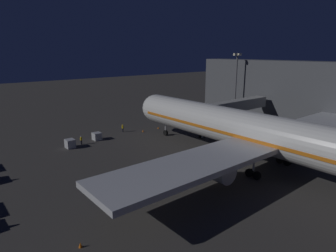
{
  "coord_description": "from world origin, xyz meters",
  "views": [
    {
      "loc": [
        38.81,
        30.31,
        17.9
      ],
      "look_at": [
        3.0,
        -13.35,
        3.5
      ],
      "focal_mm": 31.35,
      "sensor_mm": 36.0,
      "label": 1
    }
  ],
  "objects_px": {
    "traffic_cone_nose_starboard": "(143,131)",
    "ground_crew_under_port_wing": "(123,128)",
    "traffic_cone_wingtip_svc_side": "(80,245)",
    "airliner_at_gate": "(277,138)",
    "ground_crew_by_tug": "(81,140)",
    "jet_bridge": "(227,107)",
    "traffic_cone_nose_port": "(158,128)",
    "apron_floodlight_mast": "(236,81)",
    "baggage_container_mid_row": "(70,144)",
    "baggage_container_near_belt": "(97,136)"
  },
  "relations": [
    {
      "from": "traffic_cone_nose_starboard",
      "to": "ground_crew_under_port_wing",
      "type": "bearing_deg",
      "value": -38.78
    },
    {
      "from": "traffic_cone_wingtip_svc_side",
      "to": "airliner_at_gate",
      "type": "bearing_deg",
      "value": 176.42
    },
    {
      "from": "traffic_cone_nose_starboard",
      "to": "ground_crew_by_tug",
      "type": "bearing_deg",
      "value": -0.18
    },
    {
      "from": "jet_bridge",
      "to": "traffic_cone_nose_port",
      "type": "xyz_separation_m",
      "value": [
        10.6,
        -11.63,
        -5.33
      ]
    },
    {
      "from": "airliner_at_gate",
      "to": "ground_crew_by_tug",
      "type": "xyz_separation_m",
      "value": [
        16.97,
        -31.88,
        -4.52
      ]
    },
    {
      "from": "airliner_at_gate",
      "to": "jet_bridge",
      "type": "xyz_separation_m",
      "value": [
        -12.8,
        -20.2,
        0.12
      ]
    },
    {
      "from": "ground_crew_by_tug",
      "to": "traffic_cone_nose_starboard",
      "type": "distance_m",
      "value": 14.78
    },
    {
      "from": "jet_bridge",
      "to": "ground_crew_under_port_wing",
      "type": "bearing_deg",
      "value": -37.97
    },
    {
      "from": "ground_crew_under_port_wing",
      "to": "traffic_cone_wingtip_svc_side",
      "type": "distance_m",
      "value": 40.82
    },
    {
      "from": "airliner_at_gate",
      "to": "traffic_cone_nose_starboard",
      "type": "relative_size",
      "value": 121.81
    },
    {
      "from": "apron_floodlight_mast",
      "to": "traffic_cone_nose_port",
      "type": "relative_size",
      "value": 31.7
    },
    {
      "from": "jet_bridge",
      "to": "apron_floodlight_mast",
      "type": "distance_m",
      "value": 15.47
    },
    {
      "from": "traffic_cone_nose_port",
      "to": "ground_crew_by_tug",
      "type": "bearing_deg",
      "value": -0.14
    },
    {
      "from": "ground_crew_by_tug",
      "to": "traffic_cone_wingtip_svc_side",
      "type": "height_order",
      "value": "ground_crew_by_tug"
    },
    {
      "from": "ground_crew_under_port_wing",
      "to": "apron_floodlight_mast",
      "type": "bearing_deg",
      "value": 167.49
    },
    {
      "from": "baggage_container_mid_row",
      "to": "ground_crew_under_port_wing",
      "type": "relative_size",
      "value": 1.02
    },
    {
      "from": "ground_crew_under_port_wing",
      "to": "traffic_cone_nose_starboard",
      "type": "relative_size",
      "value": 3.26
    },
    {
      "from": "jet_bridge",
      "to": "ground_crew_under_port_wing",
      "type": "xyz_separation_m",
      "value": [
        18.61,
        -14.53,
        -4.62
      ]
    },
    {
      "from": "traffic_cone_wingtip_svc_side",
      "to": "jet_bridge",
      "type": "bearing_deg",
      "value": -156.83
    },
    {
      "from": "jet_bridge",
      "to": "ground_crew_by_tug",
      "type": "distance_m",
      "value": 32.31
    },
    {
      "from": "baggage_container_near_belt",
      "to": "baggage_container_mid_row",
      "type": "relative_size",
      "value": 0.95
    },
    {
      "from": "ground_crew_by_tug",
      "to": "traffic_cone_nose_port",
      "type": "distance_m",
      "value": 19.18
    },
    {
      "from": "baggage_container_mid_row",
      "to": "traffic_cone_nose_starboard",
      "type": "distance_m",
      "value": 17.26
    },
    {
      "from": "apron_floodlight_mast",
      "to": "ground_crew_under_port_wing",
      "type": "bearing_deg",
      "value": -12.51
    },
    {
      "from": "apron_floodlight_mast",
      "to": "traffic_cone_nose_port",
      "type": "distance_m",
      "value": 25.63
    },
    {
      "from": "apron_floodlight_mast",
      "to": "ground_crew_by_tug",
      "type": "distance_m",
      "value": 43.64
    },
    {
      "from": "baggage_container_mid_row",
      "to": "traffic_cone_wingtip_svc_side",
      "type": "xyz_separation_m",
      "value": [
        10.58,
        29.39,
        -0.56
      ]
    },
    {
      "from": "jet_bridge",
      "to": "airliner_at_gate",
      "type": "bearing_deg",
      "value": 57.63
    },
    {
      "from": "traffic_cone_wingtip_svc_side",
      "to": "traffic_cone_nose_starboard",
      "type": "bearing_deg",
      "value": -132.88
    },
    {
      "from": "jet_bridge",
      "to": "traffic_cone_wingtip_svc_side",
      "type": "xyz_separation_m",
      "value": [
        42.82,
        18.33,
        -5.33
      ]
    },
    {
      "from": "jet_bridge",
      "to": "baggage_container_mid_row",
      "type": "bearing_deg",
      "value": -18.94
    },
    {
      "from": "airliner_at_gate",
      "to": "apron_floodlight_mast",
      "type": "relative_size",
      "value": 3.84
    },
    {
      "from": "jet_bridge",
      "to": "ground_crew_under_port_wing",
      "type": "distance_m",
      "value": 24.06
    },
    {
      "from": "baggage_container_mid_row",
      "to": "traffic_cone_wingtip_svc_side",
      "type": "relative_size",
      "value": 3.34
    },
    {
      "from": "ground_crew_by_tug",
      "to": "apron_floodlight_mast",
      "type": "bearing_deg",
      "value": 174.49
    },
    {
      "from": "baggage_container_near_belt",
      "to": "ground_crew_by_tug",
      "type": "relative_size",
      "value": 1.0
    },
    {
      "from": "baggage_container_mid_row",
      "to": "ground_crew_under_port_wing",
      "type": "height_order",
      "value": "ground_crew_under_port_wing"
    },
    {
      "from": "jet_bridge",
      "to": "ground_crew_under_port_wing",
      "type": "height_order",
      "value": "jet_bridge"
    },
    {
      "from": "baggage_container_mid_row",
      "to": "ground_crew_under_port_wing",
      "type": "distance_m",
      "value": 14.06
    },
    {
      "from": "baggage_container_mid_row",
      "to": "ground_crew_by_tug",
      "type": "xyz_separation_m",
      "value": [
        -2.47,
        -0.61,
        0.14
      ]
    },
    {
      "from": "jet_bridge",
      "to": "baggage_container_mid_row",
      "type": "relative_size",
      "value": 13.09
    },
    {
      "from": "apron_floodlight_mast",
      "to": "traffic_cone_nose_starboard",
      "type": "height_order",
      "value": "apron_floodlight_mast"
    },
    {
      "from": "airliner_at_gate",
      "to": "baggage_container_near_belt",
      "type": "height_order",
      "value": "airliner_at_gate"
    },
    {
      "from": "apron_floodlight_mast",
      "to": "baggage_container_mid_row",
      "type": "distance_m",
      "value": 46.03
    },
    {
      "from": "ground_crew_by_tug",
      "to": "traffic_cone_wingtip_svc_side",
      "type": "bearing_deg",
      "value": 66.49
    },
    {
      "from": "apron_floodlight_mast",
      "to": "baggage_container_mid_row",
      "type": "relative_size",
      "value": 9.48
    },
    {
      "from": "baggage_container_near_belt",
      "to": "traffic_cone_nose_starboard",
      "type": "bearing_deg",
      "value": 174.78
    },
    {
      "from": "jet_bridge",
      "to": "traffic_cone_wingtip_svc_side",
      "type": "bearing_deg",
      "value": 23.17
    },
    {
      "from": "jet_bridge",
      "to": "baggage_container_near_belt",
      "type": "distance_m",
      "value": 29.25
    },
    {
      "from": "ground_crew_by_tug",
      "to": "traffic_cone_wingtip_svc_side",
      "type": "xyz_separation_m",
      "value": [
        13.05,
        30.0,
        -0.69
      ]
    }
  ]
}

